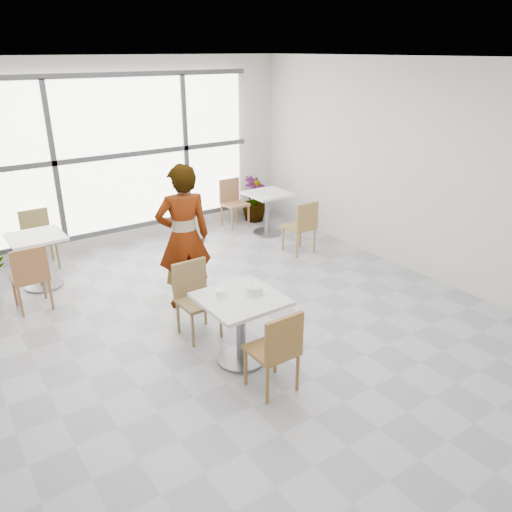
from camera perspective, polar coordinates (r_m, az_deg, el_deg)
floor at (r=6.12m, az=-1.62°, el=-7.79°), size 7.00×7.00×0.00m
ceiling at (r=5.29m, az=-2.00°, el=21.56°), size 7.00×7.00×0.00m
wall_back at (r=8.59m, az=-14.91°, el=11.12°), size 6.00×0.00×6.00m
wall_right at (r=7.53m, az=17.97°, el=9.26°), size 0.00×7.00×7.00m
window at (r=8.53m, az=-14.75°, el=11.06°), size 4.60×0.07×2.52m
main_table at (r=5.22m, az=-1.74°, el=-6.93°), size 0.80×0.80×0.75m
chair_near at (r=4.77m, az=2.39°, el=-10.34°), size 0.42×0.42×0.87m
chair_far at (r=5.77m, az=-6.98°, el=-4.28°), size 0.42×0.42×0.87m
oatmeal_bowl at (r=5.17m, az=-0.14°, el=-3.83°), size 0.21×0.21×0.09m
coffee_cup at (r=5.13m, az=-4.12°, el=-4.29°), size 0.16×0.13×0.07m
person at (r=6.27m, az=-8.22°, el=2.09°), size 0.76×0.59×1.85m
bg_table_left at (r=7.49m, az=-23.44°, el=0.25°), size 0.70×0.70×0.75m
bg_table_right at (r=8.93m, az=1.33°, el=5.58°), size 0.70×0.70×0.75m
bg_chair_left_near at (r=6.82m, az=-24.27°, el=-1.88°), size 0.42×0.42×0.87m
bg_chair_left_far at (r=8.21m, az=-23.53°, el=2.22°), size 0.42×0.42×0.87m
bg_chair_right_near at (r=8.03m, az=5.31°, el=3.63°), size 0.42×0.42×0.87m
bg_chair_right_far at (r=9.36m, az=-2.69°, el=6.44°), size 0.42×0.42×0.87m
plant_right at (r=9.65m, az=-0.21°, el=6.49°), size 0.62×0.62×0.85m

